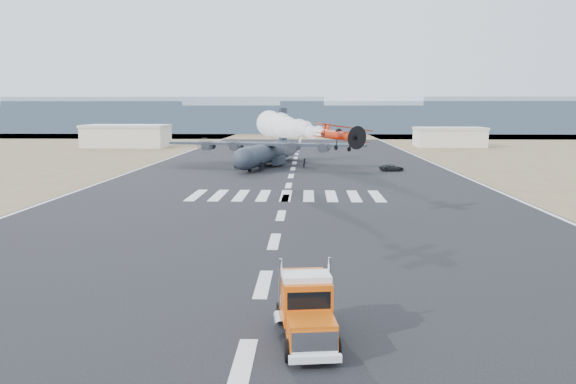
# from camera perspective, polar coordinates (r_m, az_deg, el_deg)

# --- Properties ---
(ground) EXTENTS (500.00, 500.00, 0.00)m
(ground) POSITION_cam_1_polar(r_m,az_deg,el_deg) (26.26, -4.69, -17.30)
(ground) COLOR black
(ground) RESTS_ON ground
(scrub_far) EXTENTS (500.00, 80.00, 0.00)m
(scrub_far) POSITION_cam_1_polar(r_m,az_deg,el_deg) (253.75, 1.40, 5.85)
(scrub_far) COLOR brown
(scrub_far) RESTS_ON ground
(runway_markings) EXTENTS (60.00, 260.00, 0.01)m
(runway_markings) POSITION_cam_1_polar(r_m,az_deg,el_deg) (84.30, 0.06, 0.67)
(runway_markings) COLOR silver
(runway_markings) RESTS_ON ground
(ridge_seg_b) EXTENTS (150.00, 50.00, 15.00)m
(ridge_seg_b) POSITION_cam_1_polar(r_m,az_deg,el_deg) (313.11, -23.25, 7.04)
(ridge_seg_b) COLOR #8396A6
(ridge_seg_b) RESTS_ON ground
(ridge_seg_c) EXTENTS (150.00, 50.00, 17.00)m
(ridge_seg_c) POSITION_cam_1_polar(r_m,az_deg,el_deg) (291.51, -11.52, 7.69)
(ridge_seg_c) COLOR #8396A6
(ridge_seg_c) RESTS_ON ground
(ridge_seg_d) EXTENTS (150.00, 50.00, 13.00)m
(ridge_seg_d) POSITION_cam_1_polar(r_m,az_deg,el_deg) (283.54, 1.48, 7.44)
(ridge_seg_d) COLOR #8396A6
(ridge_seg_d) RESTS_ON ground
(ridge_seg_e) EXTENTS (150.00, 50.00, 15.00)m
(ridge_seg_e) POSITION_cam_1_polar(r_m,az_deg,el_deg) (290.23, 14.53, 7.39)
(ridge_seg_e) COLOR #8396A6
(ridge_seg_e) RESTS_ON ground
(ridge_seg_f) EXTENTS (150.00, 50.00, 17.00)m
(ridge_seg_f) POSITION_cam_1_polar(r_m,az_deg,el_deg) (310.69, 26.41, 7.02)
(ridge_seg_f) COLOR #8396A6
(ridge_seg_f) RESTS_ON ground
(hangar_left) EXTENTS (24.50, 14.50, 6.70)m
(hangar_left) POSITION_cam_1_polar(r_m,az_deg,el_deg) (177.38, -16.06, 5.52)
(hangar_left) COLOR beige
(hangar_left) RESTS_ON ground
(hangar_right) EXTENTS (20.50, 12.50, 5.90)m
(hangar_right) POSITION_cam_1_polar(r_m,az_deg,el_deg) (178.95, 16.06, 5.42)
(hangar_right) COLOR beige
(hangar_right) RESTS_ON ground
(semi_truck) EXTENTS (3.27, 7.69, 3.39)m
(semi_truck) POSITION_cam_1_polar(r_m,az_deg,el_deg) (28.39, 1.83, -11.59)
(semi_truck) COLOR black
(semi_truck) RESTS_ON ground
(aerobatic_biplane) EXTENTS (6.57, 6.16, 2.91)m
(aerobatic_biplane) POSITION_cam_1_polar(r_m,az_deg,el_deg) (58.02, 5.35, 5.80)
(aerobatic_biplane) COLOR #A6210B
(smoke_trail) EXTENTS (11.35, 31.73, 4.15)m
(smoke_trail) POSITION_cam_1_polar(r_m,az_deg,el_deg) (83.97, -1.08, 6.79)
(smoke_trail) COLOR white
(transport_aircraft) EXTENTS (39.97, 32.70, 11.61)m
(transport_aircraft) POSITION_cam_1_polar(r_m,az_deg,el_deg) (114.04, -2.00, 4.20)
(transport_aircraft) COLOR #202530
(transport_aircraft) RESTS_ON ground
(support_vehicle) EXTENTS (4.78, 2.85, 1.24)m
(support_vehicle) POSITION_cam_1_polar(r_m,az_deg,el_deg) (105.76, 10.51, 2.44)
(support_vehicle) COLOR black
(support_vehicle) RESTS_ON ground
(crew_a) EXTENTS (0.81, 0.79, 1.72)m
(crew_a) POSITION_cam_1_polar(r_m,az_deg,el_deg) (103.47, -2.82, 2.58)
(crew_a) COLOR black
(crew_a) RESTS_ON ground
(crew_b) EXTENTS (0.89, 0.63, 1.68)m
(crew_b) POSITION_cam_1_polar(r_m,az_deg,el_deg) (106.54, -3.49, 2.73)
(crew_b) COLOR black
(crew_b) RESTS_ON ground
(crew_c) EXTENTS (1.21, 1.06, 1.72)m
(crew_c) POSITION_cam_1_polar(r_m,az_deg,el_deg) (104.37, -2.60, 2.63)
(crew_c) COLOR black
(crew_c) RESTS_ON ground
(crew_d) EXTENTS (1.08, 0.98, 1.66)m
(crew_d) POSITION_cam_1_polar(r_m,az_deg,el_deg) (110.78, -4.28, 2.94)
(crew_d) COLOR black
(crew_d) RESTS_ON ground
(crew_e) EXTENTS (0.77, 0.97, 1.74)m
(crew_e) POSITION_cam_1_polar(r_m,az_deg,el_deg) (109.13, -4.52, 2.87)
(crew_e) COLOR black
(crew_e) RESTS_ON ground
(crew_f) EXTENTS (1.56, 0.57, 1.66)m
(crew_f) POSITION_cam_1_polar(r_m,az_deg,el_deg) (106.67, -5.20, 2.71)
(crew_f) COLOR black
(crew_f) RESTS_ON ground
(crew_g) EXTENTS (0.83, 0.84, 1.77)m
(crew_g) POSITION_cam_1_polar(r_m,az_deg,el_deg) (107.12, -5.36, 2.77)
(crew_g) COLOR black
(crew_g) RESTS_ON ground
(crew_h) EXTENTS (0.75, 0.98, 1.79)m
(crew_h) POSITION_cam_1_polar(r_m,az_deg,el_deg) (110.10, 1.72, 2.96)
(crew_h) COLOR black
(crew_h) RESTS_ON ground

